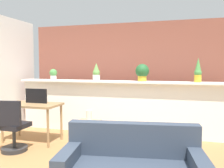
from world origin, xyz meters
The scene contains 12 objects.
divider_wall centered at (0.00, 2.00, 0.56)m, with size 4.68×0.16×1.12m, color white.
plant_shelf centered at (0.00, 1.96, 1.14)m, with size 4.68×0.34×0.04m, color white.
brick_wall_behind centered at (0.00, 2.60, 1.25)m, with size 4.68×0.10×2.50m, color brown.
potted_plant_0 centered at (-1.60, 1.99, 1.30)m, with size 0.18×0.18×0.25m.
potted_plant_1 centered at (-0.50, 1.93, 1.34)m, with size 0.16×0.16×0.39m.
potted_plant_2 centered at (0.51, 1.95, 1.36)m, with size 0.29×0.29×0.36m.
potted_plant_3 centered at (1.60, 1.93, 1.38)m, with size 0.14×0.14×0.48m.
desk centered at (-1.51, 1.00, 0.67)m, with size 1.10×0.60×0.75m.
tv_monitor centered at (-1.46, 1.08, 0.89)m, with size 0.46×0.04×0.29m, color black.
office_chair centered at (-1.48, 0.38, 0.39)m, with size 0.48×0.48×0.91m.
side_cube_shelf centered at (-0.31, 0.91, 0.25)m, with size 0.40×0.41×0.50m.
vase_on_shelf centered at (-0.27, 0.91, 0.60)m, with size 0.10×0.10×0.20m, color silver.
Camera 1 is at (1.27, -2.96, 1.48)m, focal length 37.90 mm.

